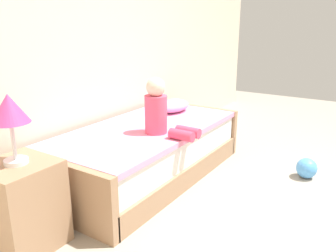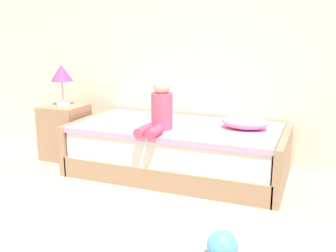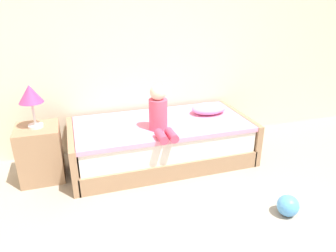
# 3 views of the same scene
# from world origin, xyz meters

# --- Properties ---
(wall_rear) EXTENTS (7.20, 0.10, 2.90)m
(wall_rear) POSITION_xyz_m (0.00, 2.60, 1.45)
(wall_rear) COLOR beige
(wall_rear) RESTS_ON ground
(bed) EXTENTS (2.11, 1.00, 0.50)m
(bed) POSITION_xyz_m (0.01, 2.00, 0.25)
(bed) COLOR #997556
(bed) RESTS_ON ground
(nightstand) EXTENTS (0.44, 0.44, 0.60)m
(nightstand) POSITION_xyz_m (-1.34, 2.02, 0.30)
(nightstand) COLOR #997556
(nightstand) RESTS_ON ground
(table_lamp) EXTENTS (0.24, 0.24, 0.45)m
(table_lamp) POSITION_xyz_m (-1.34, 2.02, 0.94)
(table_lamp) COLOR silver
(table_lamp) RESTS_ON nightstand
(child_figure) EXTENTS (0.20, 0.51, 0.50)m
(child_figure) POSITION_xyz_m (-0.08, 1.77, 0.70)
(child_figure) COLOR #E04C6B
(child_figure) RESTS_ON bed
(pillow) EXTENTS (0.44, 0.30, 0.13)m
(pillow) POSITION_xyz_m (0.66, 2.10, 0.56)
(pillow) COLOR #EA8CC6
(pillow) RESTS_ON bed
(toy_ball) EXTENTS (0.20, 0.20, 0.20)m
(toy_ball) POSITION_xyz_m (0.81, 0.66, 0.10)
(toy_ball) COLOR #4C99E5
(toy_ball) RESTS_ON ground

